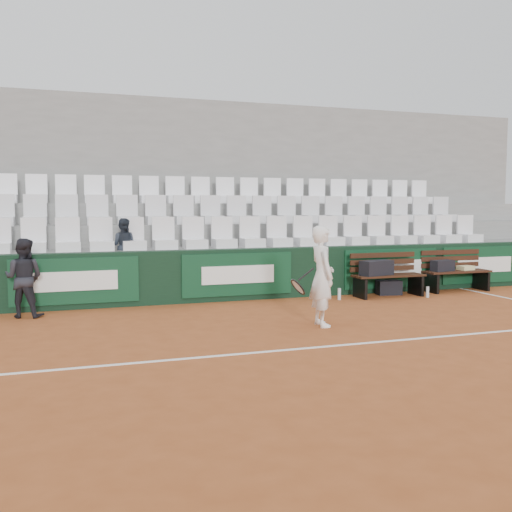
{
  "coord_description": "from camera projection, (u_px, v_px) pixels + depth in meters",
  "views": [
    {
      "loc": [
        -3.36,
        -6.65,
        1.84
      ],
      "look_at": [
        -0.31,
        2.4,
        1.0
      ],
      "focal_mm": 40.0,
      "sensor_mm": 36.0,
      "label": 1
    }
  ],
  "objects": [
    {
      "name": "seat_row_front",
      "position": [
        238.0,
        232.0,
        11.59
      ],
      "size": [
        11.9,
        0.44,
        0.63
      ],
      "primitive_type": "cube",
      "color": "white",
      "rests_on": "grandstand_tier_front"
    },
    {
      "name": "seat_row_mid",
      "position": [
        226.0,
        209.0,
        12.45
      ],
      "size": [
        11.9,
        0.44,
        0.63
      ],
      "primitive_type": "cube",
      "color": "silver",
      "rests_on": "grandstand_tier_mid"
    },
    {
      "name": "sports_bag_right",
      "position": [
        442.0,
        266.0,
        12.18
      ],
      "size": [
        0.53,
        0.31,
        0.23
      ],
      "primitive_type": "cube",
      "rotation": [
        0.0,
        0.0,
        0.16
      ],
      "color": "black",
      "rests_on": "bench_right"
    },
    {
      "name": "back_barrier",
      "position": [
        249.0,
        274.0,
        11.25
      ],
      "size": [
        18.0,
        0.34,
        1.0
      ],
      "color": "black",
      "rests_on": "ground"
    },
    {
      "name": "sports_bag_ground",
      "position": [
        389.0,
        287.0,
        11.86
      ],
      "size": [
        0.53,
        0.38,
        0.3
      ],
      "primitive_type": "cube",
      "rotation": [
        0.0,
        0.0,
        -0.19
      ],
      "color": "black",
      "rests_on": "ground"
    },
    {
      "name": "spectator_c",
      "position": [
        123.0,
        222.0,
        10.89
      ],
      "size": [
        0.61,
        0.54,
        1.06
      ],
      "primitive_type": "imported",
      "rotation": [
        0.0,
        0.0,
        2.82
      ],
      "color": "#212731",
      "rests_on": "grandstand_tier_front"
    },
    {
      "name": "sports_bag_left",
      "position": [
        377.0,
        268.0,
        11.47
      ],
      "size": [
        0.74,
        0.46,
        0.3
      ],
      "primitive_type": "cube",
      "rotation": [
        0.0,
        0.0,
        0.25
      ],
      "color": "black",
      "rests_on": "bench_left"
    },
    {
      "name": "bench_left",
      "position": [
        388.0,
        286.0,
        11.59
      ],
      "size": [
        1.5,
        0.56,
        0.45
      ],
      "primitive_type": "cube",
      "color": "#341B0F",
      "rests_on": "ground"
    },
    {
      "name": "grandstand_rear_wall",
      "position": [
        207.0,
        191.0,
        14.06
      ],
      "size": [
        18.0,
        0.3,
        4.4
      ],
      "primitive_type": "cube",
      "color": "gray",
      "rests_on": "ground"
    },
    {
      "name": "water_bottle_near",
      "position": [
        339.0,
        294.0,
        11.19
      ],
      "size": [
        0.06,
        0.06,
        0.23
      ],
      "primitive_type": "cylinder",
      "color": "silver",
      "rests_on": "ground"
    },
    {
      "name": "towel",
      "position": [
        466.0,
        268.0,
        12.43
      ],
      "size": [
        0.36,
        0.29,
        0.09
      ],
      "primitive_type": "cube",
      "rotation": [
        0.0,
        0.0,
        0.16
      ],
      "color": "beige",
      "rests_on": "bench_right"
    },
    {
      "name": "grandstand_tier_front",
      "position": [
        236.0,
        271.0,
        11.83
      ],
      "size": [
        18.0,
        0.95,
        1.0
      ],
      "primitive_type": "cube",
      "color": "gray",
      "rests_on": "ground"
    },
    {
      "name": "water_bottle_far",
      "position": [
        428.0,
        292.0,
        11.49
      ],
      "size": [
        0.06,
        0.06,
        0.22
      ],
      "primitive_type": "cylinder",
      "color": "silver",
      "rests_on": "ground"
    },
    {
      "name": "seat_row_back",
      "position": [
        215.0,
        190.0,
        13.3
      ],
      "size": [
        11.9,
        0.44,
        0.63
      ],
      "primitive_type": "cube",
      "color": "white",
      "rests_on": "grandstand_tier_back"
    },
    {
      "name": "ball_kid",
      "position": [
        24.0,
        278.0,
        9.4
      ],
      "size": [
        0.77,
        0.68,
        1.31
      ],
      "primitive_type": "imported",
      "rotation": [
        0.0,
        0.0,
        2.79
      ],
      "color": "black",
      "rests_on": "ground"
    },
    {
      "name": "grandstand_tier_mid",
      "position": [
        224.0,
        256.0,
        12.7
      ],
      "size": [
        18.0,
        0.95,
        1.45
      ],
      "primitive_type": "cube",
      "color": "gray",
      "rests_on": "ground"
    },
    {
      "name": "grandstand_tier_back",
      "position": [
        213.0,
        243.0,
        13.58
      ],
      "size": [
        18.0,
        0.95,
        1.9
      ],
      "primitive_type": "cube",
      "color": "gray",
      "rests_on": "ground"
    },
    {
      "name": "bench_right",
      "position": [
        457.0,
        281.0,
        12.32
      ],
      "size": [
        1.5,
        0.56,
        0.45
      ],
      "primitive_type": "cube",
      "color": "#371B10",
      "rests_on": "ground"
    },
    {
      "name": "court_baseline",
      "position": [
        337.0,
        346.0,
        7.5
      ],
      "size": [
        18.0,
        0.06,
        0.01
      ],
      "primitive_type": "cube",
      "color": "white",
      "rests_on": "ground"
    },
    {
      "name": "tennis_player",
      "position": [
        322.0,
        276.0,
        8.71
      ],
      "size": [
        0.7,
        0.59,
        1.54
      ],
      "color": "white",
      "rests_on": "ground"
    },
    {
      "name": "ground",
      "position": [
        337.0,
        346.0,
        7.5
      ],
      "size": [
        80.0,
        80.0,
        0.0
      ],
      "primitive_type": "plane",
      "color": "#9E4D23",
      "rests_on": "ground"
    }
  ]
}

